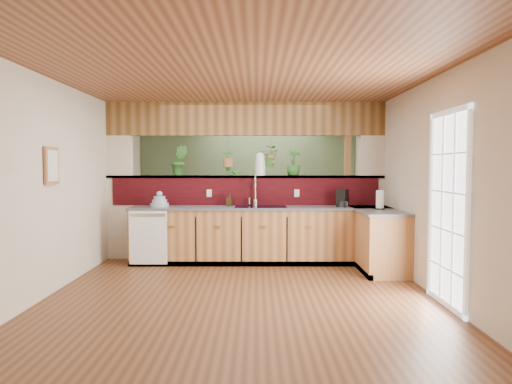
{
  "coord_description": "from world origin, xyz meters",
  "views": [
    {
      "loc": [
        0.18,
        -6.26,
        1.54
      ],
      "look_at": [
        0.17,
        0.7,
        1.15
      ],
      "focal_mm": 32.0,
      "sensor_mm": 36.0,
      "label": 1
    }
  ],
  "objects_px": {
    "soap_dispenser": "(230,200)",
    "faucet": "(255,189)",
    "glass_jar": "(260,164)",
    "paper_towel": "(380,200)",
    "dish_stack": "(160,202)",
    "coffee_maker": "(342,199)",
    "shelving_console": "(216,216)"
  },
  "relations": [
    {
      "from": "faucet",
      "to": "coffee_maker",
      "type": "bearing_deg",
      "value": -5.7
    },
    {
      "from": "coffee_maker",
      "to": "glass_jar",
      "type": "relative_size",
      "value": 0.73
    },
    {
      "from": "faucet",
      "to": "paper_towel",
      "type": "bearing_deg",
      "value": -17.71
    },
    {
      "from": "faucet",
      "to": "glass_jar",
      "type": "bearing_deg",
      "value": 68.42
    },
    {
      "from": "dish_stack",
      "to": "coffee_maker",
      "type": "distance_m",
      "value": 2.91
    },
    {
      "from": "dish_stack",
      "to": "glass_jar",
      "type": "bearing_deg",
      "value": 14.84
    },
    {
      "from": "dish_stack",
      "to": "paper_towel",
      "type": "height_order",
      "value": "paper_towel"
    },
    {
      "from": "dish_stack",
      "to": "faucet",
      "type": "bearing_deg",
      "value": 7.55
    },
    {
      "from": "shelving_console",
      "to": "paper_towel",
      "type": "bearing_deg",
      "value": -69.31
    },
    {
      "from": "faucet",
      "to": "dish_stack",
      "type": "bearing_deg",
      "value": -172.45
    },
    {
      "from": "coffee_maker",
      "to": "paper_towel",
      "type": "relative_size",
      "value": 0.92
    },
    {
      "from": "faucet",
      "to": "dish_stack",
      "type": "distance_m",
      "value": 1.54
    },
    {
      "from": "soap_dispenser",
      "to": "glass_jar",
      "type": "bearing_deg",
      "value": 25.44
    },
    {
      "from": "dish_stack",
      "to": "paper_towel",
      "type": "xyz_separation_m",
      "value": [
        3.38,
        -0.4,
        0.06
      ]
    },
    {
      "from": "faucet",
      "to": "paper_towel",
      "type": "relative_size",
      "value": 1.7
    },
    {
      "from": "faucet",
      "to": "glass_jar",
      "type": "distance_m",
      "value": 0.47
    },
    {
      "from": "soap_dispenser",
      "to": "coffee_maker",
      "type": "bearing_deg",
      "value": -3.94
    },
    {
      "from": "faucet",
      "to": "soap_dispenser",
      "type": "bearing_deg",
      "value": -177.97
    },
    {
      "from": "soap_dispenser",
      "to": "coffee_maker",
      "type": "xyz_separation_m",
      "value": [
        1.81,
        -0.12,
        0.02
      ]
    },
    {
      "from": "faucet",
      "to": "shelving_console",
      "type": "xyz_separation_m",
      "value": [
        -0.82,
        2.12,
        -0.68
      ]
    },
    {
      "from": "glass_jar",
      "to": "coffee_maker",
      "type": "bearing_deg",
      "value": -15.52
    },
    {
      "from": "soap_dispenser",
      "to": "coffee_maker",
      "type": "distance_m",
      "value": 1.81
    },
    {
      "from": "faucet",
      "to": "paper_towel",
      "type": "xyz_separation_m",
      "value": [
        1.87,
        -0.6,
        -0.14
      ]
    },
    {
      "from": "soap_dispenser",
      "to": "paper_towel",
      "type": "distance_m",
      "value": 2.36
    },
    {
      "from": "dish_stack",
      "to": "glass_jar",
      "type": "xyz_separation_m",
      "value": [
        1.6,
        0.42,
        0.6
      ]
    },
    {
      "from": "dish_stack",
      "to": "shelving_console",
      "type": "relative_size",
      "value": 0.21
    },
    {
      "from": "faucet",
      "to": "glass_jar",
      "type": "relative_size",
      "value": 1.35
    },
    {
      "from": "dish_stack",
      "to": "shelving_console",
      "type": "distance_m",
      "value": 2.47
    },
    {
      "from": "soap_dispenser",
      "to": "faucet",
      "type": "bearing_deg",
      "value": 2.03
    },
    {
      "from": "soap_dispenser",
      "to": "shelving_console",
      "type": "distance_m",
      "value": 2.24
    },
    {
      "from": "paper_towel",
      "to": "shelving_console",
      "type": "height_order",
      "value": "paper_towel"
    },
    {
      "from": "faucet",
      "to": "glass_jar",
      "type": "height_order",
      "value": "glass_jar"
    }
  ]
}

